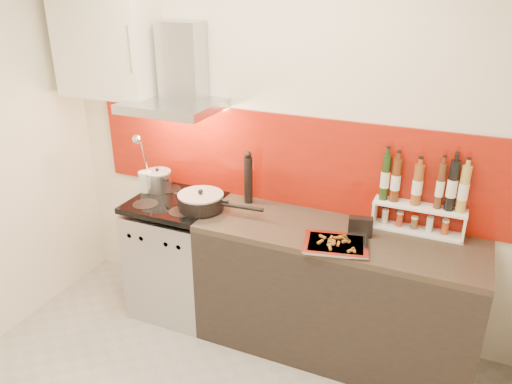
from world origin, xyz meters
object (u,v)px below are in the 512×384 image
at_px(pepper_mill, 248,178).
at_px(baking_tray, 336,244).
at_px(range_stove, 179,257).
at_px(stock_pot, 158,180).
at_px(saute_pan, 202,201).
at_px(counter, 334,293).

distance_m(pepper_mill, baking_tray, 0.84).
height_order(range_stove, baking_tray, baking_tray).
bearing_deg(baking_tray, range_stove, 172.03).
bearing_deg(stock_pot, saute_pan, -19.17).
bearing_deg(stock_pot, baking_tray, -11.10).
relative_size(range_stove, baking_tray, 2.08).
relative_size(pepper_mill, baking_tray, 0.87).
distance_m(range_stove, baking_tray, 1.33).
height_order(pepper_mill, baking_tray, pepper_mill).
bearing_deg(range_stove, counter, 0.23).
xyz_separation_m(stock_pot, saute_pan, (0.46, -0.16, -0.02)).
relative_size(saute_pan, baking_tray, 1.39).
height_order(stock_pot, baking_tray, stock_pot).
bearing_deg(counter, saute_pan, -176.68).
xyz_separation_m(counter, baking_tray, (0.03, -0.18, 0.47)).
bearing_deg(saute_pan, range_stove, 168.75).
bearing_deg(pepper_mill, baking_tray, -26.43).
height_order(stock_pot, saute_pan, stock_pot).
xyz_separation_m(stock_pot, pepper_mill, (0.70, 0.08, 0.10)).
xyz_separation_m(pepper_mill, baking_tray, (0.74, -0.37, -0.17)).
distance_m(range_stove, counter, 1.20).
xyz_separation_m(stock_pot, baking_tray, (1.44, -0.28, -0.07)).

